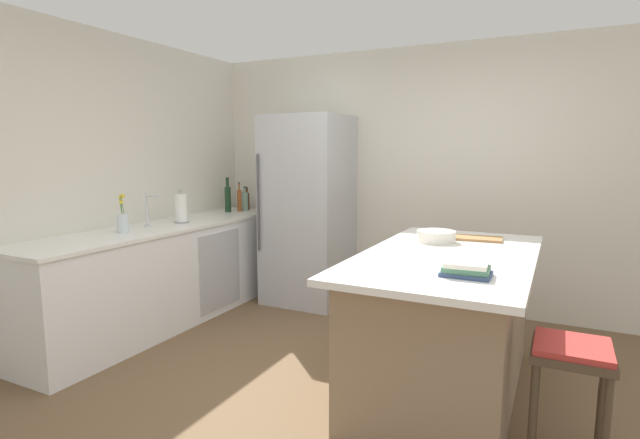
{
  "coord_description": "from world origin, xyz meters",
  "views": [
    {
      "loc": [
        1.15,
        -2.61,
        1.58
      ],
      "look_at": [
        -0.67,
        1.04,
        1.0
      ],
      "focal_mm": 27.23,
      "sensor_mm": 36.0,
      "label": 1
    }
  ],
  "objects_px": {
    "flower_vase": "(123,221)",
    "vinegar_bottle": "(239,200)",
    "syrup_bottle": "(247,200)",
    "gin_bottle": "(245,201)",
    "paper_towel_roll": "(181,209)",
    "mixing_bowl": "(436,236)",
    "sink_faucet": "(148,209)",
    "kitchen_island": "(446,322)",
    "cookbook_stack": "(466,269)",
    "wine_bottle": "(228,198)",
    "bar_stool": "(571,368)",
    "refrigerator": "(308,210)",
    "cutting_board": "(478,238)"
  },
  "relations": [
    {
      "from": "bar_stool",
      "to": "flower_vase",
      "type": "relative_size",
      "value": 2.06
    },
    {
      "from": "paper_towel_roll",
      "to": "mixing_bowl",
      "type": "distance_m",
      "value": 2.4
    },
    {
      "from": "cookbook_stack",
      "to": "mixing_bowl",
      "type": "relative_size",
      "value": 0.91
    },
    {
      "from": "kitchen_island",
      "to": "paper_towel_roll",
      "type": "distance_m",
      "value": 2.65
    },
    {
      "from": "gin_bottle",
      "to": "vinegar_bottle",
      "type": "distance_m",
      "value": 0.11
    },
    {
      "from": "bar_stool",
      "to": "cookbook_stack",
      "type": "bearing_deg",
      "value": 173.04
    },
    {
      "from": "kitchen_island",
      "to": "cookbook_stack",
      "type": "bearing_deg",
      "value": -69.01
    },
    {
      "from": "flower_vase",
      "to": "paper_towel_roll",
      "type": "distance_m",
      "value": 0.65
    },
    {
      "from": "mixing_bowl",
      "to": "wine_bottle",
      "type": "bearing_deg",
      "value": 161.23
    },
    {
      "from": "cutting_board",
      "to": "refrigerator",
      "type": "bearing_deg",
      "value": 158.07
    },
    {
      "from": "flower_vase",
      "to": "vinegar_bottle",
      "type": "distance_m",
      "value": 1.6
    },
    {
      "from": "kitchen_island",
      "to": "mixing_bowl",
      "type": "xyz_separation_m",
      "value": [
        -0.17,
        0.37,
        0.5
      ]
    },
    {
      "from": "gin_bottle",
      "to": "refrigerator",
      "type": "bearing_deg",
      "value": -5.81
    },
    {
      "from": "kitchen_island",
      "to": "cookbook_stack",
      "type": "distance_m",
      "value": 0.75
    },
    {
      "from": "sink_faucet",
      "to": "wine_bottle",
      "type": "relative_size",
      "value": 0.79
    },
    {
      "from": "gin_bottle",
      "to": "mixing_bowl",
      "type": "xyz_separation_m",
      "value": [
        2.42,
        -1.05,
        -0.05
      ]
    },
    {
      "from": "sink_faucet",
      "to": "vinegar_bottle",
      "type": "distance_m",
      "value": 1.29
    },
    {
      "from": "refrigerator",
      "to": "vinegar_bottle",
      "type": "bearing_deg",
      "value": -178.75
    },
    {
      "from": "kitchen_island",
      "to": "cutting_board",
      "type": "xyz_separation_m",
      "value": [
        0.09,
        0.6,
        0.47
      ]
    },
    {
      "from": "refrigerator",
      "to": "sink_faucet",
      "type": "height_order",
      "value": "refrigerator"
    },
    {
      "from": "wine_bottle",
      "to": "cutting_board",
      "type": "xyz_separation_m",
      "value": [
        2.77,
        -0.62,
        -0.13
      ]
    },
    {
      "from": "syrup_bottle",
      "to": "vinegar_bottle",
      "type": "relative_size",
      "value": 0.78
    },
    {
      "from": "flower_vase",
      "to": "wine_bottle",
      "type": "bearing_deg",
      "value": 92.55
    },
    {
      "from": "paper_towel_roll",
      "to": "refrigerator",
      "type": "bearing_deg",
      "value": 49.37
    },
    {
      "from": "bar_stool",
      "to": "mixing_bowl",
      "type": "xyz_separation_m",
      "value": [
        -0.89,
        0.96,
        0.42
      ]
    },
    {
      "from": "sink_faucet",
      "to": "cookbook_stack",
      "type": "relative_size",
      "value": 1.19
    },
    {
      "from": "refrigerator",
      "to": "flower_vase",
      "type": "relative_size",
      "value": 5.97
    },
    {
      "from": "syrup_bottle",
      "to": "gin_bottle",
      "type": "xyz_separation_m",
      "value": [
        0.03,
        -0.08,
        0.0
      ]
    },
    {
      "from": "gin_bottle",
      "to": "wine_bottle",
      "type": "xyz_separation_m",
      "value": [
        -0.09,
        -0.2,
        0.05
      ]
    },
    {
      "from": "sink_faucet",
      "to": "flower_vase",
      "type": "relative_size",
      "value": 0.93
    },
    {
      "from": "paper_towel_roll",
      "to": "syrup_bottle",
      "type": "bearing_deg",
      "value": 92.95
    },
    {
      "from": "kitchen_island",
      "to": "vinegar_bottle",
      "type": "height_order",
      "value": "vinegar_bottle"
    },
    {
      "from": "kitchen_island",
      "to": "sink_faucet",
      "type": "height_order",
      "value": "sink_faucet"
    },
    {
      "from": "kitchen_island",
      "to": "bar_stool",
      "type": "distance_m",
      "value": 0.93
    },
    {
      "from": "paper_towel_roll",
      "to": "vinegar_bottle",
      "type": "distance_m",
      "value": 0.96
    },
    {
      "from": "gin_bottle",
      "to": "vinegar_bottle",
      "type": "xyz_separation_m",
      "value": [
        0.0,
        -0.11,
        0.02
      ]
    },
    {
      "from": "kitchen_island",
      "to": "mixing_bowl",
      "type": "height_order",
      "value": "mixing_bowl"
    },
    {
      "from": "refrigerator",
      "to": "sink_faucet",
      "type": "relative_size",
      "value": 6.45
    },
    {
      "from": "refrigerator",
      "to": "cookbook_stack",
      "type": "bearing_deg",
      "value": -43.96
    },
    {
      "from": "kitchen_island",
      "to": "bar_stool",
      "type": "relative_size",
      "value": 2.87
    },
    {
      "from": "sink_faucet",
      "to": "gin_bottle",
      "type": "xyz_separation_m",
      "value": [
        0.06,
        1.39,
        -0.05
      ]
    },
    {
      "from": "vinegar_bottle",
      "to": "mixing_bowl",
      "type": "relative_size",
      "value": 1.18
    },
    {
      "from": "sink_faucet",
      "to": "refrigerator",
      "type": "bearing_deg",
      "value": 54.76
    },
    {
      "from": "mixing_bowl",
      "to": "cookbook_stack",
      "type": "bearing_deg",
      "value": -67.6
    },
    {
      "from": "refrigerator",
      "to": "cutting_board",
      "type": "distance_m",
      "value": 1.96
    },
    {
      "from": "syrup_bottle",
      "to": "mixing_bowl",
      "type": "distance_m",
      "value": 2.71
    },
    {
      "from": "bar_stool",
      "to": "mixing_bowl",
      "type": "bearing_deg",
      "value": 132.83
    },
    {
      "from": "cookbook_stack",
      "to": "kitchen_island",
      "type": "bearing_deg",
      "value": 110.99
    },
    {
      "from": "paper_towel_roll",
      "to": "mixing_bowl",
      "type": "relative_size",
      "value": 1.12
    },
    {
      "from": "mixing_bowl",
      "to": "cutting_board",
      "type": "height_order",
      "value": "mixing_bowl"
    }
  ]
}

